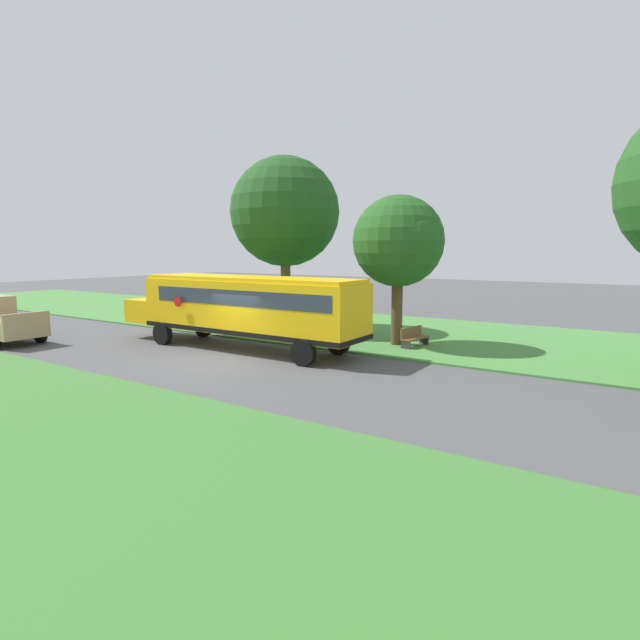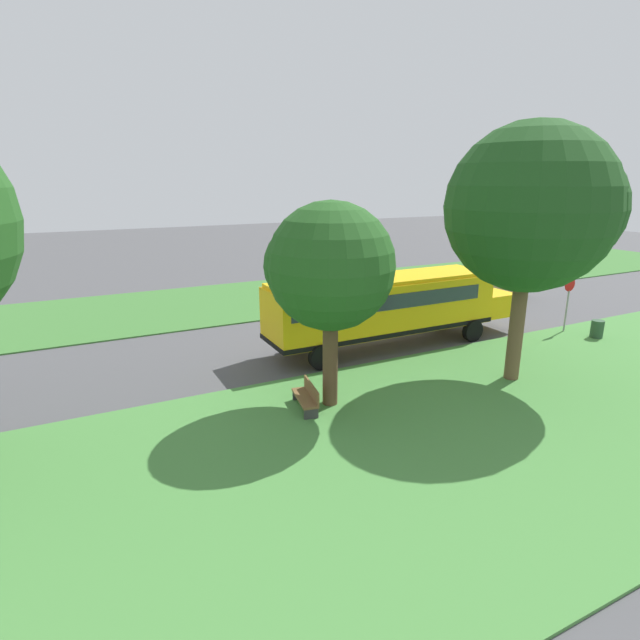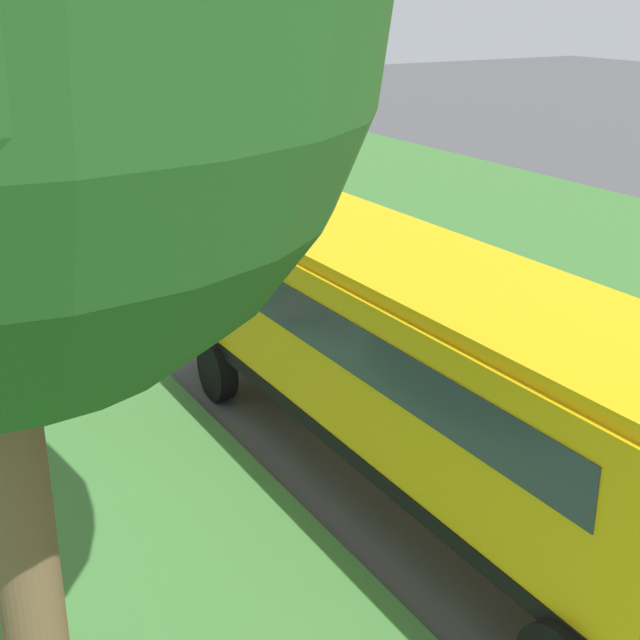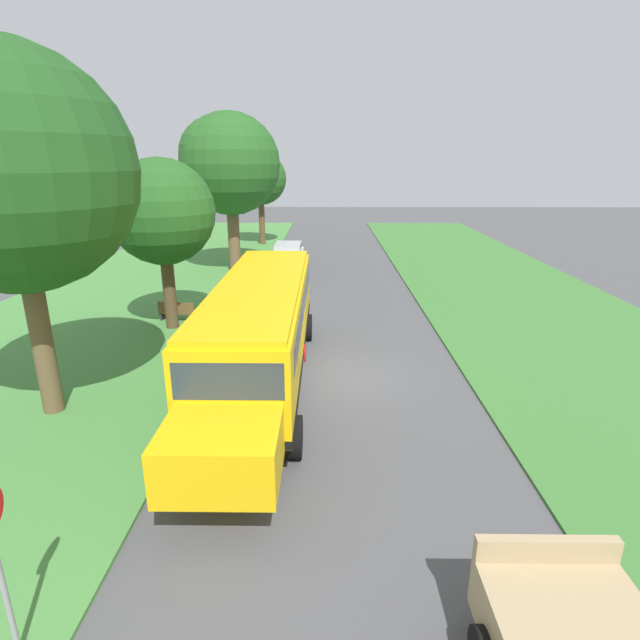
{
  "view_description": "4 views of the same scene",
  "coord_description": "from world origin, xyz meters",
  "px_view_note": "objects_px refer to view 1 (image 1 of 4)",
  "views": [
    {
      "loc": [
        13.75,
        13.78,
        4.24
      ],
      "look_at": [
        -0.59,
        4.37,
        1.87
      ],
      "focal_mm": 28.0,
      "sensor_mm": 36.0,
      "label": 1
    },
    {
      "loc": [
        -20.02,
        11.68,
        7.28
      ],
      "look_at": [
        -2.18,
        2.64,
        1.59
      ],
      "focal_mm": 28.0,
      "sensor_mm": 36.0,
      "label": 2
    },
    {
      "loc": [
        -8.7,
        -9.06,
        6.31
      ],
      "look_at": [
        -1.84,
        2.99,
        1.15
      ],
      "focal_mm": 50.0,
      "sensor_mm": 36.0,
      "label": 3
    },
    {
      "loc": [
        -0.39,
        -14.6,
        6.54
      ],
      "look_at": [
        -0.58,
        0.06,
        1.83
      ],
      "focal_mm": 28.0,
      "sensor_mm": 36.0,
      "label": 4
    }
  ],
  "objects_px": {
    "park_bench": "(414,337)",
    "stop_sign": "(154,296)",
    "school_bus": "(245,305)",
    "trash_bin": "(169,315)",
    "oak_tree_roadside_mid": "(401,242)",
    "oak_tree_beside_bus": "(283,212)"
  },
  "relations": [
    {
      "from": "oak_tree_roadside_mid",
      "to": "trash_bin",
      "type": "relative_size",
      "value": 7.42
    },
    {
      "from": "school_bus",
      "to": "oak_tree_roadside_mid",
      "type": "height_order",
      "value": "oak_tree_roadside_mid"
    },
    {
      "from": "oak_tree_roadside_mid",
      "to": "trash_bin",
      "type": "xyz_separation_m",
      "value": [
        0.56,
        -14.66,
        -4.2
      ]
    },
    {
      "from": "oak_tree_roadside_mid",
      "to": "trash_bin",
      "type": "distance_m",
      "value": 15.26
    },
    {
      "from": "school_bus",
      "to": "oak_tree_roadside_mid",
      "type": "xyz_separation_m",
      "value": [
        -4.21,
        5.32,
        2.73
      ]
    },
    {
      "from": "school_bus",
      "to": "trash_bin",
      "type": "relative_size",
      "value": 13.8
    },
    {
      "from": "oak_tree_beside_bus",
      "to": "park_bench",
      "type": "xyz_separation_m",
      "value": [
        1.29,
        8.14,
        -5.82
      ]
    },
    {
      "from": "oak_tree_roadside_mid",
      "to": "school_bus",
      "type": "bearing_deg",
      "value": -51.65
    },
    {
      "from": "school_bus",
      "to": "oak_tree_roadside_mid",
      "type": "relative_size",
      "value": 1.86
    },
    {
      "from": "oak_tree_beside_bus",
      "to": "trash_bin",
      "type": "bearing_deg",
      "value": -75.03
    },
    {
      "from": "school_bus",
      "to": "stop_sign",
      "type": "bearing_deg",
      "value": -104.34
    },
    {
      "from": "stop_sign",
      "to": "oak_tree_beside_bus",
      "type": "bearing_deg",
      "value": 116.11
    },
    {
      "from": "park_bench",
      "to": "trash_bin",
      "type": "bearing_deg",
      "value": -87.6
    },
    {
      "from": "park_bench",
      "to": "trash_bin",
      "type": "distance_m",
      "value": 15.38
    },
    {
      "from": "school_bus",
      "to": "oak_tree_beside_bus",
      "type": "xyz_separation_m",
      "value": [
        -5.58,
        -2.12,
        4.37
      ]
    },
    {
      "from": "oak_tree_beside_bus",
      "to": "oak_tree_roadside_mid",
      "type": "xyz_separation_m",
      "value": [
        1.37,
        7.44,
        -1.64
      ]
    },
    {
      "from": "park_bench",
      "to": "stop_sign",
      "type": "bearing_deg",
      "value": -82.27
    },
    {
      "from": "oak_tree_beside_bus",
      "to": "trash_bin",
      "type": "height_order",
      "value": "oak_tree_beside_bus"
    },
    {
      "from": "stop_sign",
      "to": "oak_tree_roadside_mid",
      "type": "bearing_deg",
      "value": 97.78
    },
    {
      "from": "oak_tree_roadside_mid",
      "to": "trash_bin",
      "type": "bearing_deg",
      "value": -87.81
    },
    {
      "from": "oak_tree_beside_bus",
      "to": "stop_sign",
      "type": "height_order",
      "value": "oak_tree_beside_bus"
    },
    {
      "from": "oak_tree_beside_bus",
      "to": "stop_sign",
      "type": "bearing_deg",
      "value": -63.89
    }
  ]
}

